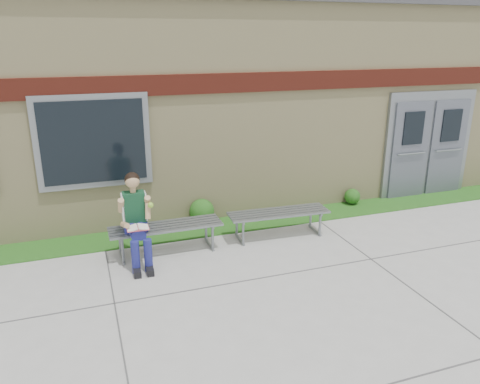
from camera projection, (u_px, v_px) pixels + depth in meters
name	position (u px, v px, depth m)	size (l,w,h in m)	color
ground	(332.00, 284.00, 6.72)	(80.00, 80.00, 0.00)	#9E9E99
grass_strip	(264.00, 220.00, 9.05)	(16.00, 0.80, 0.02)	#184B14
school_building	(214.00, 92.00, 11.43)	(16.20, 6.22, 4.20)	beige
bench_left	(166.00, 231.00, 7.63)	(1.82, 0.52, 0.47)	slate
bench_right	(279.00, 217.00, 8.25)	(1.81, 0.58, 0.46)	slate
girl	(136.00, 218.00, 7.16)	(0.52, 0.86, 1.43)	navy
shrub_mid	(202.00, 211.00, 8.83)	(0.47, 0.47, 0.47)	#184B14
shrub_east	(352.00, 196.00, 9.88)	(0.33, 0.33, 0.33)	#184B14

